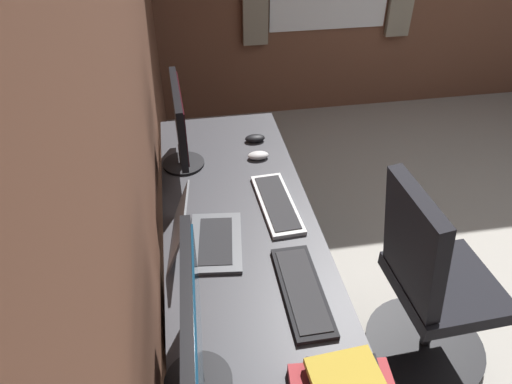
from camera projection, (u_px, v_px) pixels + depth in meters
The scene contains 11 objects.
wall_back at pixel (120, 109), 1.51m from camera, with size 5.28×0.10×2.60m, color brown.
desk at pixel (244, 250), 1.91m from camera, with size 2.02×0.63×0.73m.
drawer_pedestal at pixel (248, 350), 1.90m from camera, with size 0.40×0.51×0.69m.
monitor_primary at pixel (193, 333), 1.23m from camera, with size 0.56×0.20×0.41m.
monitor_secondary at pixel (180, 122), 2.14m from camera, with size 0.48×0.20×0.40m.
laptop_leftmost at pixel (201, 235), 1.81m from camera, with size 0.36×0.31×0.19m.
keyboard_main at pixel (277, 203), 2.02m from camera, with size 0.43×0.16×0.02m.
keyboard_spare at pixel (302, 290), 1.63m from camera, with size 0.42×0.14×0.02m.
mouse_main at pixel (258, 155), 2.31m from camera, with size 0.06×0.10×0.03m, color silver.
mouse_spare at pixel (255, 138), 2.44m from camera, with size 0.06×0.10×0.03m, color black.
office_chair at pixel (429, 289), 2.01m from camera, with size 0.56×0.56×0.97m.
Camera 1 is at (-1.42, 2.08, 2.00)m, focal length 32.89 mm.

